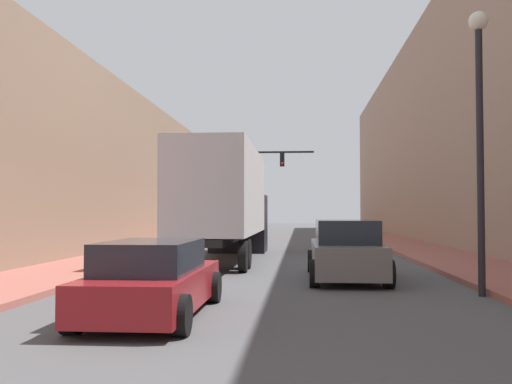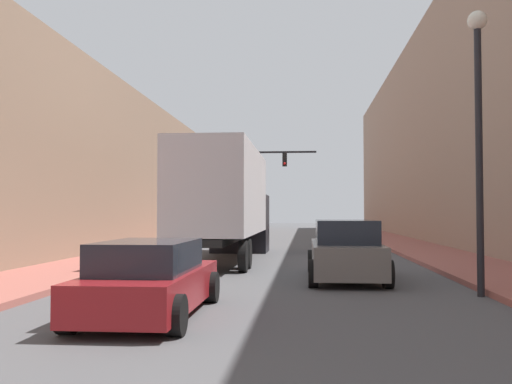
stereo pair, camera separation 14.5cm
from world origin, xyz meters
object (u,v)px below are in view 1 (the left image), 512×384
semi_truck (226,201)px  street_lamp (480,111)px  sedan_car (153,280)px  suv_car (346,251)px  traffic_signal_gantry (242,176)px

semi_truck → street_lamp: (7.00, -9.14, 1.83)m
sedan_car → suv_car: (3.93, 6.01, 0.14)m
sedan_car → semi_truck: bearing=91.4°
street_lamp → suv_car: bearing=132.5°
suv_car → traffic_signal_gantry: (-5.20, 21.88, 3.53)m
sedan_car → traffic_signal_gantry: traffic_signal_gantry is taller
sedan_car → suv_car: 7.18m
street_lamp → traffic_signal_gantry: bearing=107.8°
semi_truck → street_lamp: bearing=-52.5°
suv_car → traffic_signal_gantry: traffic_signal_gantry is taller
semi_truck → street_lamp: size_ratio=1.82×
sedan_car → suv_car: suv_car is taller
semi_truck → suv_car: (4.21, -6.09, -1.56)m
traffic_signal_gantry → street_lamp: street_lamp is taller
semi_truck → sedan_car: semi_truck is taller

